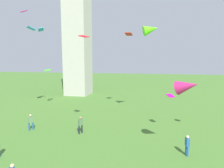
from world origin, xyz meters
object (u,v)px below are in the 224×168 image
at_px(person_1, 187,144).
at_px(kite_flying_6, 41,29).
at_px(kite_flying_0, 31,28).
at_px(kite_flying_3, 170,96).
at_px(person_2, 31,121).
at_px(person_4, 80,124).
at_px(kite_flying_4, 84,36).
at_px(kite_flying_9, 129,34).
at_px(kite_flying_10, 47,70).
at_px(kite_flying_5, 187,86).
at_px(kite_flying_8, 151,30).
at_px(kite_flying_1, 24,11).

height_order(person_1, kite_flying_6, kite_flying_6).
height_order(kite_flying_0, kite_flying_3, kite_flying_0).
distance_m(person_1, person_2, 15.61).
height_order(person_2, person_4, person_4).
relative_size(person_2, person_4, 0.99).
distance_m(person_4, kite_flying_4, 8.80).
bearing_deg(kite_flying_6, kite_flying_9, 83.32).
xyz_separation_m(kite_flying_4, kite_flying_10, (-10.60, 10.23, -3.81)).
distance_m(kite_flying_3, kite_flying_9, 11.50).
xyz_separation_m(kite_flying_0, kite_flying_6, (3.51, -2.85, -0.77)).
relative_size(person_1, kite_flying_4, 1.46).
bearing_deg(kite_flying_9, person_1, 31.08).
bearing_deg(kite_flying_6, kite_flying_0, -162.14).
distance_m(kite_flying_3, kite_flying_6, 17.77).
xyz_separation_m(person_1, kite_flying_6, (-16.95, 6.63, 10.54)).
height_order(kite_flying_4, kite_flying_9, kite_flying_9).
relative_size(person_2, kite_flying_5, 0.85).
distance_m(kite_flying_4, kite_flying_9, 10.21).
relative_size(kite_flying_0, kite_flying_6, 1.27).
distance_m(person_2, kite_flying_8, 17.56).
relative_size(kite_flying_8, kite_flying_10, 1.91).
xyz_separation_m(person_4, kite_flying_8, (6.68, 6.79, 10.32)).
relative_size(kite_flying_0, kite_flying_3, 1.35).
xyz_separation_m(kite_flying_6, kite_flying_8, (13.69, 2.45, -0.14)).
bearing_deg(kite_flying_9, person_4, -17.52).
height_order(kite_flying_3, kite_flying_5, kite_flying_5).
bearing_deg(kite_flying_9, kite_flying_6, -60.87).
bearing_deg(kite_flying_5, person_1, -5.33).
bearing_deg(kite_flying_8, person_2, 106.01).
xyz_separation_m(kite_flying_1, kite_flying_8, (16.22, 2.22, -2.58)).
relative_size(kite_flying_1, kite_flying_4, 1.32).
distance_m(kite_flying_0, kite_flying_4, 13.47).
xyz_separation_m(kite_flying_0, kite_flying_8, (17.20, -0.40, -0.90)).
distance_m(kite_flying_0, kite_flying_8, 17.23).
relative_size(person_4, kite_flying_3, 1.70).
relative_size(person_1, kite_flying_5, 0.78).
height_order(person_2, kite_flying_10, kite_flying_10).
relative_size(kite_flying_3, kite_flying_10, 0.87).
xyz_separation_m(person_2, kite_flying_1, (-3.98, 4.98, 12.92)).
relative_size(person_2, kite_flying_1, 1.20).
xyz_separation_m(person_1, kite_flying_5, (-0.29, -0.42, 4.64)).
xyz_separation_m(person_4, kite_flying_6, (-7.01, 4.35, 10.46)).
distance_m(kite_flying_1, kite_flying_8, 16.57).
bearing_deg(kite_flying_0, kite_flying_3, 106.55).
bearing_deg(person_4, kite_flying_5, -81.56).
bearing_deg(kite_flying_0, kite_flying_5, 93.45).
distance_m(person_4, kite_flying_10, 15.13).
distance_m(person_2, kite_flying_10, 12.51).
distance_m(kite_flying_0, kite_flying_1, 3.27).
bearing_deg(kite_flying_10, kite_flying_5, 119.17).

